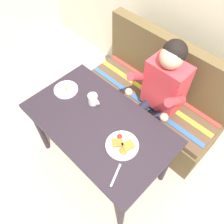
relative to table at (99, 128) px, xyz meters
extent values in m
plane|color=#AFA293|center=(0.00, 0.00, -0.65)|extent=(8.00, 8.00, 0.00)
cube|color=#282028|center=(0.00, 0.00, 0.06)|extent=(1.20, 0.70, 0.04)
cylinder|color=#282028|center=(-0.54, -0.29, -0.30)|extent=(0.05, 0.05, 0.69)
cylinder|color=#282028|center=(0.54, -0.29, -0.30)|extent=(0.05, 0.05, 0.69)
cylinder|color=#282028|center=(-0.54, 0.29, -0.30)|extent=(0.05, 0.05, 0.69)
cylinder|color=#282028|center=(0.54, 0.29, -0.30)|extent=(0.05, 0.05, 0.69)
cube|color=brown|center=(0.00, 0.72, -0.45)|extent=(1.44, 0.56, 0.40)
cube|color=brown|center=(0.00, 0.72, -0.22)|extent=(1.40, 0.52, 0.06)
cube|color=brown|center=(0.00, 0.94, 0.08)|extent=(1.44, 0.12, 0.54)
cube|color=#336099|center=(0.00, 0.58, -0.18)|extent=(1.38, 0.05, 0.01)
cube|color=yellow|center=(0.00, 0.72, -0.18)|extent=(1.38, 0.05, 0.01)
cube|color=#C63D33|center=(0.00, 0.86, -0.18)|extent=(1.38, 0.05, 0.01)
cube|color=#CE373F|center=(0.15, 0.66, 0.11)|extent=(0.34, 0.22, 0.48)
sphere|color=#DBAD89|center=(0.15, 0.64, 0.44)|extent=(0.19, 0.19, 0.19)
sphere|color=black|center=(0.15, 0.67, 0.47)|extent=(0.19, 0.19, 0.19)
cylinder|color=#CE373F|center=(-0.04, 0.52, 0.18)|extent=(0.07, 0.29, 0.23)
cylinder|color=#CE373F|center=(0.34, 0.52, 0.18)|extent=(0.07, 0.29, 0.23)
sphere|color=#DBAD89|center=(-0.04, 0.40, 0.08)|extent=(0.07, 0.07, 0.07)
sphere|color=#DBAD89|center=(0.34, 0.40, 0.08)|extent=(0.07, 0.07, 0.07)
cylinder|color=#232333|center=(0.06, 0.49, -0.13)|extent=(0.09, 0.34, 0.09)
cylinder|color=#232333|center=(0.06, 0.32, -0.39)|extent=(0.08, 0.08, 0.52)
cube|color=black|center=(0.06, 0.26, -0.62)|extent=(0.09, 0.20, 0.05)
cylinder|color=#232333|center=(0.23, 0.49, -0.13)|extent=(0.09, 0.34, 0.09)
cylinder|color=#232333|center=(0.23, 0.32, -0.39)|extent=(0.08, 0.08, 0.52)
cube|color=black|center=(0.23, 0.26, -0.62)|extent=(0.09, 0.20, 0.05)
cylinder|color=white|center=(0.27, -0.02, 0.09)|extent=(0.24, 0.24, 0.02)
cube|color=#A06929|center=(0.24, -0.04, 0.11)|extent=(0.10, 0.10, 0.02)
cube|color=olive|center=(0.31, 0.00, 0.11)|extent=(0.09, 0.09, 0.02)
sphere|color=red|center=(0.22, 0.01, 0.12)|extent=(0.04, 0.04, 0.04)
ellipsoid|color=#CC6623|center=(0.32, -0.06, 0.11)|extent=(0.06, 0.05, 0.02)
cylinder|color=white|center=(-0.45, 0.03, 0.09)|extent=(0.21, 0.21, 0.01)
ellipsoid|color=white|center=(-0.45, 0.03, 0.10)|extent=(0.09, 0.08, 0.01)
sphere|color=yellow|center=(-0.44, 0.03, 0.11)|extent=(0.03, 0.03, 0.03)
cylinder|color=white|center=(-0.18, 0.10, 0.13)|extent=(0.08, 0.08, 0.09)
cylinder|color=brown|center=(-0.18, 0.10, 0.17)|extent=(0.07, 0.07, 0.01)
torus|color=white|center=(-0.12, 0.10, 0.13)|extent=(0.05, 0.01, 0.05)
cube|color=silver|center=(0.40, -0.21, 0.08)|extent=(0.08, 0.16, 0.00)
camera|label=1|loc=(0.80, -0.65, 1.60)|focal=37.39mm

